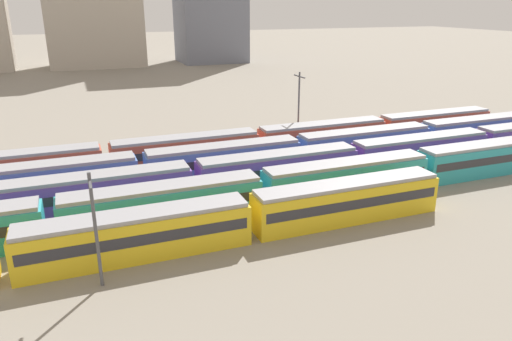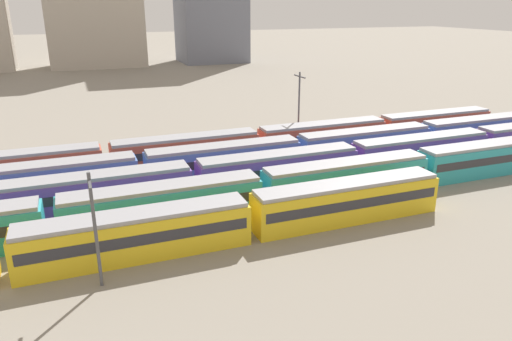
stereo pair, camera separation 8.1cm
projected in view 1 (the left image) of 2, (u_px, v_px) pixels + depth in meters
The scene contains 8 objects.
ground_plane at pixel (28, 220), 44.27m from camera, with size 600.00×600.00×0.00m, color gray.
train_track_0 at pixel (137, 235), 37.41m from camera, with size 55.80×3.06×3.75m.
train_track_1 at pixel (261, 190), 46.24m from camera, with size 74.70×3.06×3.75m.
train_track_2 at pixel (278, 169), 52.22m from camera, with size 93.60×3.06×3.75m.
train_track_3 at pixel (364, 143), 61.67m from camera, with size 93.60×3.06×3.75m.
train_track_4 at pixel (258, 143), 61.94m from camera, with size 74.70×3.06×3.75m.
catenary_pole_0 at pixel (95, 224), 32.54m from camera, with size 0.24×3.20×8.52m.
catenary_pole_1 at pixel (299, 105), 65.99m from camera, with size 0.24×3.20×10.20m.
Camera 1 is at (5.15, -34.74, 19.00)m, focal length 33.67 mm.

